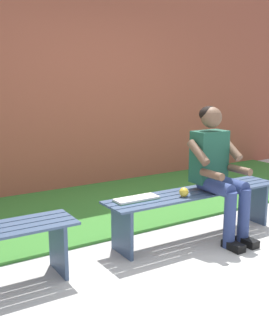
% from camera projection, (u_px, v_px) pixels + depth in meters
% --- Properties ---
extents(ground_plane, '(10.00, 7.00, 0.04)m').
position_uv_depth(ground_plane, '(161.00, 324.00, 2.64)').
color(ground_plane, beige).
extents(grass_strip, '(9.00, 2.16, 0.03)m').
position_uv_depth(grass_strip, '(35.00, 215.00, 4.63)').
color(grass_strip, '#387A2D').
rests_on(grass_strip, ground).
extents(brick_wall, '(9.50, 0.24, 3.03)m').
position_uv_depth(brick_wall, '(51.00, 79.00, 5.44)').
color(brick_wall, '#9E4C38').
rests_on(brick_wall, ground).
extents(bench_near, '(1.89, 0.41, 0.46)m').
position_uv_depth(bench_near, '(195.00, 202.00, 3.98)').
color(bench_near, '#384C6B').
rests_on(bench_near, ground).
extents(person_seated, '(0.50, 0.69, 1.26)m').
position_uv_depth(person_seated, '(217.00, 167.00, 3.91)').
color(person_seated, '#1E513D').
rests_on(person_seated, ground).
extents(apple, '(0.09, 0.09, 0.09)m').
position_uv_depth(apple, '(184.00, 192.00, 3.76)').
color(apple, gold).
rests_on(apple, bench_near).
extents(book_open, '(0.41, 0.16, 0.02)m').
position_uv_depth(book_open, '(137.00, 199.00, 3.66)').
color(book_open, white).
rests_on(book_open, bench_near).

